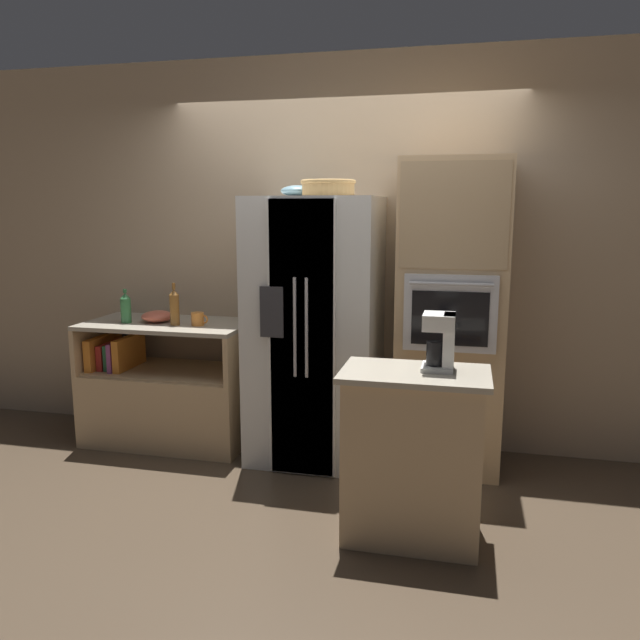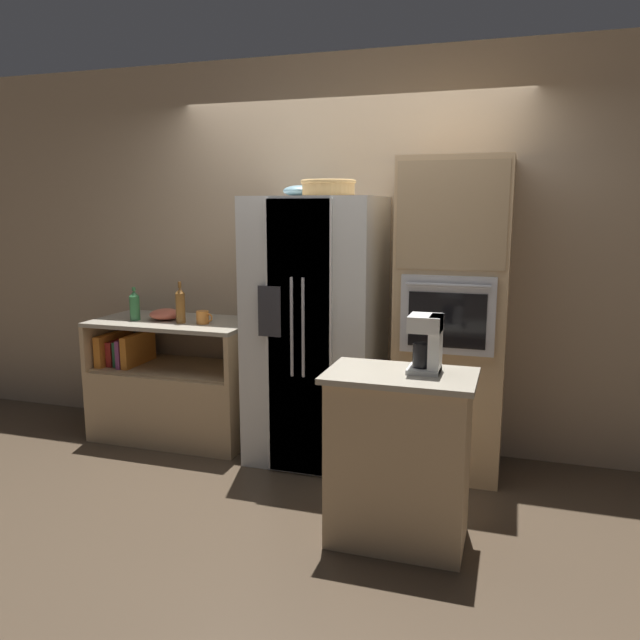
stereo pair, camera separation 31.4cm
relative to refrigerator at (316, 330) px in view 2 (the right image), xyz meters
name	(u,v)px [view 2 (the right image)]	position (x,y,z in m)	size (l,w,h in m)	color
ground_plane	(329,460)	(0.11, -0.06, -0.91)	(20.00, 20.00, 0.00)	#4C3D2D
wall_back	(347,255)	(0.11, 0.40, 0.49)	(12.00, 0.06, 2.80)	tan
counter_left	(175,393)	(-1.15, 0.04, -0.57)	(1.20, 0.66, 0.91)	tan
refrigerator	(316,330)	(0.00, 0.00, 0.00)	(0.86, 0.76, 1.81)	silver
wall_oven	(452,318)	(0.91, 0.07, 0.12)	(0.69, 0.66, 2.05)	tan
island_counter	(399,457)	(0.76, -0.96, -0.45)	(0.76, 0.48, 0.91)	tan
wicker_basket	(328,187)	(0.10, -0.06, 0.96)	(0.36, 0.36, 0.10)	tan
fruit_bowl	(299,191)	(-0.14, 0.06, 0.94)	(0.22, 0.22, 0.07)	#668C99
bottle_tall	(180,305)	(-1.02, -0.05, 0.13)	(0.07, 0.07, 0.30)	brown
bottle_short	(135,305)	(-1.41, -0.05, 0.11)	(0.08, 0.08, 0.25)	#33723F
mug	(203,317)	(-0.85, -0.03, 0.05)	(0.13, 0.09, 0.09)	orange
mixing_bowl	(165,314)	(-1.21, 0.04, 0.04)	(0.23, 0.23, 0.08)	#DB664C
coffee_maker	(428,341)	(0.89, -0.90, 0.17)	(0.16, 0.18, 0.29)	white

